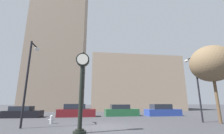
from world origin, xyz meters
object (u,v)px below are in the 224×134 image
Objects in this scene: car_maroon at (76,111)px; car_green at (121,111)px; street_lamp_left at (30,69)px; street_clock at (82,85)px; car_blue at (162,111)px; fire_hydrant_far at (51,119)px; street_lamp_right at (194,77)px; car_black at (23,113)px; bare_tree at (211,64)px.

car_green is at bearing 2.04° from car_maroon.
street_clock is at bearing -32.01° from street_lamp_left.
street_clock is 1.12× the size of car_green.
car_blue is 6.44× the size of fire_hydrant_far.
car_blue is (5.32, -0.36, 0.01)m from car_green.
street_lamp_right reaches higher than fire_hydrant_far.
street_clock is at bearing -51.79° from car_black.
fire_hydrant_far is 14.55m from bare_tree.
bare_tree is at bearing 12.47° from street_clock.
bare_tree is at bearing -53.15° from street_lamp_right.
street_lamp_left is at bearing -64.64° from car_black.
street_lamp_right is (10.18, 3.69, 1.31)m from street_clock.
fire_hydrant_far is (-12.29, -5.78, -0.26)m from car_blue.
car_black is 20.16m from bare_tree.
fire_hydrant_far is (-2.56, 4.20, -2.38)m from street_clock.
street_clock is 10.91m from street_lamp_right.
street_clock is at bearing -58.63° from fire_hydrant_far.
car_maroon is 10.89m from car_blue.
car_maroon is at bearing -178.97° from car_green.
car_maroon is 6.01m from fire_hydrant_far.
street_clock is at bearing -167.53° from bare_tree.
car_green is at bearing 43.06° from street_lamp_left.
car_black is 0.66× the size of street_lamp_left.
car_green is 0.71× the size of street_lamp_right.
street_lamp_right is (5.78, -6.65, 3.44)m from car_green.
street_lamp_left is (-8.39, -7.84, 3.53)m from car_green.
street_clock reaches higher than car_maroon.
street_clock is 0.77× the size of street_lamp_left.
street_clock is 1.09× the size of car_blue.
street_lamp_right is (17.29, -6.15, 3.51)m from car_black.
car_black is 0.93× the size of car_blue.
car_black is 11.52m from car_green.
street_clock is at bearing -135.45° from car_blue.
street_lamp_left is at bearing -111.60° from car_maroon.
car_blue is 0.66× the size of bare_tree.
street_clock is at bearing -84.45° from car_maroon.
street_lamp_right is at bearing -87.05° from car_blue.
car_maroon is (5.94, 0.19, 0.10)m from car_black.
street_lamp_right is at bearing 4.83° from street_lamp_left.
car_green is 9.45m from street_lamp_right.
car_black is 0.96× the size of car_green.
fire_hydrant_far is 0.11× the size of street_lamp_left.
street_lamp_left reaches higher than car_black.
car_green is at bearing 130.38° from bare_tree.
car_green is at bearing 66.92° from street_clock.
car_blue is (16.83, 0.14, 0.08)m from car_black.
car_black is 0.61× the size of bare_tree.
car_black is 0.68× the size of street_lamp_right.
car_black is at bearing 125.83° from street_clock.
street_lamp_right is 0.91× the size of bare_tree.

